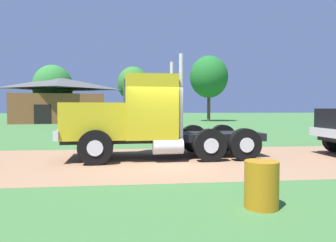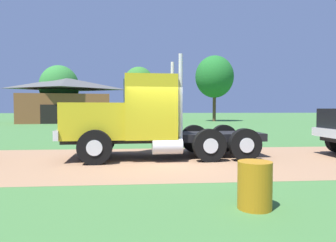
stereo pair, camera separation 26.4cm
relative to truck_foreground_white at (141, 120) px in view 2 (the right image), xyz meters
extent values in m
plane|color=#3E6E36|center=(0.79, -0.70, -1.38)|extent=(200.00, 200.00, 0.00)
cube|color=#976F50|center=(0.79, -0.70, -1.38)|extent=(120.00, 6.27, 0.01)
cube|color=black|center=(0.89, 0.06, -0.63)|extent=(7.24, 1.90, 0.28)
cube|color=gold|center=(-1.63, -0.07, -0.01)|extent=(2.22, 2.12, 1.24)
cube|color=silver|center=(-2.74, -0.13, -0.45)|extent=(0.27, 2.21, 0.32)
cube|color=gold|center=(0.30, 0.03, 0.46)|extent=(1.86, 2.39, 2.19)
cube|color=#2D3D4C|center=(-0.59, -0.02, 0.90)|extent=(0.14, 1.92, 0.96)
cylinder|color=silver|center=(1.34, -0.83, 0.81)|extent=(0.14, 0.14, 2.88)
cylinder|color=silver|center=(1.24, 0.99, 0.81)|extent=(0.14, 0.14, 2.88)
cylinder|color=silver|center=(0.87, -0.95, -0.85)|extent=(1.03, 0.57, 0.52)
cylinder|color=black|center=(-1.47, -1.21, -0.82)|extent=(1.13, 0.36, 1.11)
cylinder|color=silver|center=(-1.46, -1.37, -0.82)|extent=(0.50, 0.07, 0.50)
cylinder|color=black|center=(-1.58, 1.08, -0.82)|extent=(1.13, 0.36, 1.11)
cylinder|color=silver|center=(-1.59, 1.24, -0.82)|extent=(0.50, 0.07, 0.50)
cylinder|color=black|center=(3.54, -0.96, -0.82)|extent=(1.13, 0.36, 1.11)
cylinder|color=silver|center=(3.54, -1.12, -0.82)|extent=(0.50, 0.07, 0.50)
cylinder|color=black|center=(3.42, 1.34, -0.82)|extent=(1.13, 0.36, 1.11)
cylinder|color=silver|center=(3.41, 1.50, -0.82)|extent=(0.50, 0.07, 0.50)
cylinder|color=black|center=(2.29, -1.02, -0.82)|extent=(1.13, 0.36, 1.11)
cylinder|color=silver|center=(2.30, -1.18, -0.82)|extent=(0.50, 0.07, 0.50)
cylinder|color=black|center=(2.17, 1.27, -0.82)|extent=(1.13, 0.36, 1.11)
cylinder|color=silver|center=(2.16, 1.43, -0.82)|extent=(0.50, 0.07, 0.50)
cube|color=silver|center=(6.85, -0.62, -0.49)|extent=(0.21, 2.20, 0.32)
cylinder|color=silver|center=(7.94, 0.71, -0.86)|extent=(0.47, 0.05, 0.47)
cylinder|color=#B27214|center=(2.06, -5.73, -0.95)|extent=(0.61, 0.61, 0.85)
cube|color=brown|center=(-9.51, 28.29, 0.36)|extent=(11.34, 8.86, 3.49)
pyramid|color=#4F4F4F|center=(-9.51, 28.29, 3.54)|extent=(11.91, 9.30, 1.43)
cube|color=black|center=(-10.57, 24.30, -0.28)|extent=(1.79, 0.29, 2.20)
cylinder|color=#513823|center=(-10.85, 29.87, -0.07)|extent=(0.44, 0.44, 2.62)
ellipsoid|color=#2F7831|center=(-10.85, 29.87, 3.25)|extent=(5.04, 5.04, 5.55)
cylinder|color=#513823|center=(-0.50, 36.30, 0.44)|extent=(0.44, 0.44, 3.64)
ellipsoid|color=#34742B|center=(-0.50, 36.30, 4.18)|extent=(4.80, 4.80, 5.28)
cylinder|color=#513823|center=(9.87, 29.74, 0.62)|extent=(0.44, 0.44, 4.00)
ellipsoid|color=#1F6726|center=(9.87, 29.74, 4.70)|extent=(5.21, 5.21, 5.73)
camera|label=1|loc=(-0.21, -10.90, 0.43)|focal=32.23mm
camera|label=2|loc=(0.05, -10.92, 0.43)|focal=32.23mm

